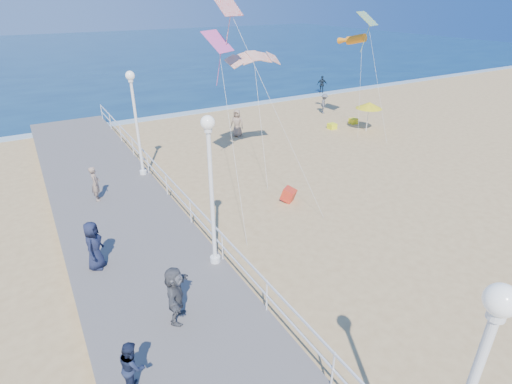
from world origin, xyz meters
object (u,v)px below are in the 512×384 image
box_kite (288,196)px  beach_chair_right (353,121)px  spectator_4 (94,246)px  beach_umbrella (369,105)px  lamp_post_far (135,114)px  beach_walker_c (237,123)px  spectator_5 (175,295)px  spectator_7 (132,366)px  lamp_post_mid (211,178)px  beach_walker_a (324,104)px  beach_chair_left (332,126)px  spectator_6 (95,184)px  beach_walker_b (322,85)px

box_kite → beach_chair_right: bearing=2.1°
spectator_4 → beach_umbrella: bearing=-38.0°
lamp_post_far → spectator_4: (-3.68, -7.22, -2.37)m
beach_chair_right → beach_walker_c: bearing=169.0°
beach_walker_c → box_kite: (-2.51, -10.00, -0.64)m
spectator_5 → spectator_7: (-1.68, -1.65, -0.18)m
lamp_post_mid → spectator_4: lamp_post_mid is taller
beach_walker_c → beach_chair_right: size_ratio=3.44×
spectator_4 → beach_chair_right: bearing=-33.9°
lamp_post_mid → beach_umbrella: lamp_post_mid is taller
beach_umbrella → beach_walker_a: bearing=85.2°
beach_walker_c → beach_umbrella: beach_umbrella is taller
beach_walker_a → lamp_post_far: bearing=153.4°
box_kite → beach_umbrella: bearing=-3.7°
beach_chair_left → beach_umbrella: bearing=-44.6°
spectator_4 → beach_walker_a: size_ratio=1.10×
box_kite → beach_chair_left: bearing=7.4°
lamp_post_mid → spectator_6: bearing=110.4°
spectator_5 → beach_walker_a: bearing=-19.8°
spectator_7 → beach_walker_c: beach_walker_c is taller
spectator_4 → beach_walker_b: (25.24, 19.14, -0.43)m
spectator_5 → spectator_4: bearing=50.9°
spectator_6 → box_kite: size_ratio=2.72×
beach_walker_b → beach_umbrella: bearing=95.9°
spectator_7 → beach_chair_right: bearing=-48.8°
spectator_6 → beach_walker_c: 12.07m
lamp_post_far → beach_walker_a: size_ratio=3.28×
spectator_5 → spectator_6: size_ratio=1.11×
lamp_post_mid → spectator_7: size_ratio=3.67×
lamp_post_far → beach_chair_left: size_ratio=9.67×
box_kite → beach_chair_left: box_kite is taller
lamp_post_mid → lamp_post_far: (0.00, 9.00, 0.00)m
spectator_6 → spectator_4: bearing=-175.7°
beach_walker_b → beach_chair_left: 11.99m
spectator_6 → beach_walker_c: size_ratio=0.87×
beach_walker_c → beach_chair_right: beach_walker_c is taller
spectator_7 → beach_chair_left: 23.70m
lamp_post_far → spectator_6: lamp_post_far is taller
spectator_5 → beach_chair_right: size_ratio=3.28×
beach_walker_b → box_kite: 24.11m
beach_walker_b → beach_umbrella: (-5.10, -11.54, 1.05)m
spectator_4 → beach_walker_a: 24.39m
spectator_7 → beach_chair_right: 25.68m
spectator_5 → spectator_7: spectator_5 is taller
beach_walker_b → spectator_4: bearing=67.0°
spectator_4 → beach_umbrella: size_ratio=0.83×
spectator_6 → box_kite: (7.96, -3.99, -0.92)m
box_kite → beach_walker_b: bearing=14.6°
beach_chair_right → beach_umbrella: bearing=-105.8°
spectator_5 → lamp_post_mid: bearing=-18.1°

